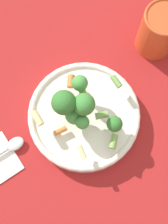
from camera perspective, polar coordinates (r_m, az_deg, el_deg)
ground_plane at (r=0.66m, az=0.00°, el=-1.26°), size 3.00×3.00×0.00m
bowl at (r=0.64m, az=0.00°, el=-0.80°), size 0.23×0.23×0.04m
pasta_salad at (r=0.57m, az=-0.89°, el=0.73°), size 0.17×0.18×0.10m
cup at (r=0.69m, az=13.54°, el=14.24°), size 0.08×0.08×0.11m
spoon at (r=0.66m, az=-14.82°, el=-7.16°), size 0.03×0.16×0.01m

